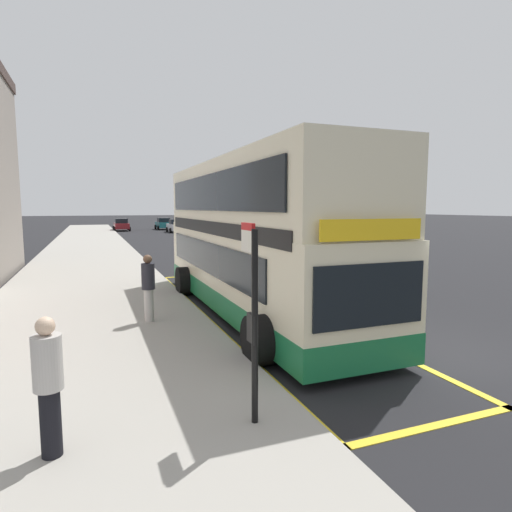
% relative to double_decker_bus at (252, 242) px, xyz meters
% --- Properties ---
extents(ground_plane, '(260.00, 260.00, 0.00)m').
position_rel_double_decker_bus_xyz_m(ground_plane, '(2.46, 27.23, -2.07)').
color(ground_plane, black).
extents(pavement_near, '(6.00, 76.00, 0.14)m').
position_rel_double_decker_bus_xyz_m(pavement_near, '(-4.54, 27.23, -2.00)').
color(pavement_near, '#A39E93').
rests_on(pavement_near, ground).
extents(double_decker_bus, '(3.25, 11.36, 4.40)m').
position_rel_double_decker_bus_xyz_m(double_decker_bus, '(0.00, 0.00, 0.00)').
color(double_decker_bus, beige).
rests_on(double_decker_bus, ground).
extents(bus_bay_markings, '(3.16, 14.41, 0.01)m').
position_rel_double_decker_bus_xyz_m(bus_bay_markings, '(0.04, -0.05, -2.06)').
color(bus_bay_markings, yellow).
rests_on(bus_bay_markings, ground).
extents(bus_stop_sign, '(0.09, 0.51, 2.74)m').
position_rel_double_decker_bus_xyz_m(bus_stop_sign, '(-2.38, -6.30, -0.32)').
color(bus_stop_sign, black).
rests_on(bus_stop_sign, pavement_near).
extents(parked_car_navy_ahead, '(2.09, 4.20, 1.62)m').
position_rel_double_decker_bus_xyz_m(parked_car_navy_ahead, '(7.17, 25.78, -1.27)').
color(parked_car_navy_ahead, navy).
rests_on(parked_car_navy_ahead, ground).
extents(parked_car_white_across, '(2.09, 4.20, 1.62)m').
position_rel_double_decker_bus_xyz_m(parked_car_white_across, '(5.52, 41.03, -1.27)').
color(parked_car_white_across, silver).
rests_on(parked_car_white_across, ground).
extents(parked_car_teal_kerbside, '(2.09, 4.20, 1.62)m').
position_rel_double_decker_bus_xyz_m(parked_car_teal_kerbside, '(5.10, 48.18, -1.27)').
color(parked_car_teal_kerbside, '#196066').
rests_on(parked_car_teal_kerbside, ground).
extents(parked_car_maroon_behind, '(2.09, 4.20, 1.62)m').
position_rel_double_decker_bus_xyz_m(parked_car_maroon_behind, '(-0.60, 46.72, -1.27)').
color(parked_car_maroon_behind, maroon).
rests_on(parked_car_maroon_behind, ground).
extents(pedestrian_waiting_near_sign, '(0.34, 0.34, 1.70)m').
position_rel_double_decker_bus_xyz_m(pedestrian_waiting_near_sign, '(-4.92, -6.24, -1.00)').
color(pedestrian_waiting_near_sign, black).
rests_on(pedestrian_waiting_near_sign, pavement_near).
extents(pedestrian_further_back, '(0.34, 0.34, 1.74)m').
position_rel_double_decker_bus_xyz_m(pedestrian_further_back, '(-3.06, -0.50, -0.97)').
color(pedestrian_further_back, '#B7B2AD').
rests_on(pedestrian_further_back, pavement_near).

